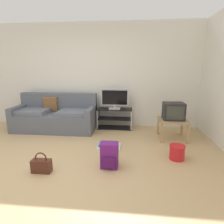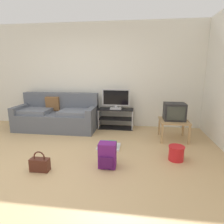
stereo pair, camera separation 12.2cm
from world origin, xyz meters
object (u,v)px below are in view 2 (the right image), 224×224
object	(u,v)px
side_table	(174,123)
backpack	(107,155)
crt_tv	(174,112)
cleaning_bucket	(176,153)
tv_stand	(116,118)
floor_tray	(109,145)
couch	(57,116)
flat_tv	(116,99)
handbag	(40,164)

from	to	relation	value
side_table	backpack	world-z (taller)	side_table
backpack	crt_tv	bearing A→B (deg)	70.30
crt_tv	cleaning_bucket	bearing A→B (deg)	-96.57
tv_stand	floor_tray	size ratio (longest dim) A/B	2.02
couch	cleaning_bucket	distance (m)	3.08
flat_tv	cleaning_bucket	world-z (taller)	flat_tv
tv_stand	side_table	xyz separation A→B (m)	(1.35, -0.64, 0.12)
flat_tv	floor_tray	bearing A→B (deg)	-90.00
flat_tv	side_table	bearing A→B (deg)	-24.75
tv_stand	cleaning_bucket	xyz separation A→B (m)	(1.23, -1.67, -0.12)
couch	cleaning_bucket	xyz separation A→B (m)	(2.73, -1.42, -0.20)
floor_tray	tv_stand	bearing A→B (deg)	90.00
couch	flat_tv	world-z (taller)	flat_tv
handbag	floor_tray	world-z (taller)	handbag
crt_tv	handbag	distance (m)	2.86
side_table	handbag	xyz separation A→B (m)	(-2.25, -1.67, -0.27)
tv_stand	crt_tv	bearing A→B (deg)	-24.97
backpack	side_table	bearing A→B (deg)	69.97
handbag	cleaning_bucket	bearing A→B (deg)	16.87
couch	tv_stand	size ratio (longest dim) A/B	2.26
tv_stand	side_table	world-z (taller)	tv_stand
crt_tv	floor_tray	size ratio (longest dim) A/B	1.00
tv_stand	cleaning_bucket	distance (m)	2.07
cleaning_bucket	crt_tv	bearing A→B (deg)	83.43
cleaning_bucket	floor_tray	xyz separation A→B (m)	(-1.23, 0.39, -0.10)
side_table	crt_tv	size ratio (longest dim) A/B	1.36
couch	side_table	size ratio (longest dim) A/B	3.36
couch	tv_stand	world-z (taller)	couch
tv_stand	side_table	size ratio (longest dim) A/B	1.49
floor_tray	handbag	bearing A→B (deg)	-131.10
handbag	cleaning_bucket	distance (m)	2.23
handbag	cleaning_bucket	size ratio (longest dim) A/B	1.19
side_table	cleaning_bucket	distance (m)	1.06
couch	side_table	bearing A→B (deg)	-7.84
tv_stand	floor_tray	distance (m)	1.30
tv_stand	cleaning_bucket	world-z (taller)	tv_stand
couch	floor_tray	size ratio (longest dim) A/B	4.55
cleaning_bucket	couch	bearing A→B (deg)	152.60
handbag	couch	bearing A→B (deg)	106.23
side_table	backpack	size ratio (longest dim) A/B	1.51
tv_stand	crt_tv	distance (m)	1.53
tv_stand	floor_tray	world-z (taller)	tv_stand
backpack	tv_stand	bearing A→B (deg)	114.34
tv_stand	cleaning_bucket	bearing A→B (deg)	-53.61
side_table	handbag	bearing A→B (deg)	-143.43
flat_tv	cleaning_bucket	distance (m)	2.15
couch	side_table	distance (m)	2.88
tv_stand	crt_tv	size ratio (longest dim) A/B	2.02
flat_tv	handbag	bearing A→B (deg)	-111.49
backpack	couch	bearing A→B (deg)	153.24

